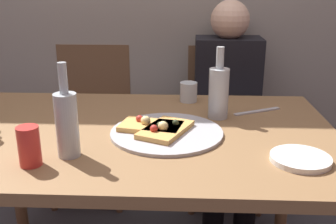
{
  "coord_description": "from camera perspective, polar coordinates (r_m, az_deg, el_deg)",
  "views": [
    {
      "loc": [
        0.18,
        -1.35,
        1.27
      ],
      "look_at": [
        0.11,
        0.06,
        0.79
      ],
      "focal_mm": 42.0,
      "sensor_mm": 36.0,
      "label": 1
    }
  ],
  "objects": [
    {
      "name": "water_bottle",
      "position": [
        1.56,
        7.36,
        2.97
      ],
      "size": [
        0.08,
        0.08,
        0.28
      ],
      "color": "#B2BCC1",
      "rests_on": "dining_table"
    },
    {
      "name": "chair_right",
      "position": [
        2.35,
        8.18,
        -0.23
      ],
      "size": [
        0.44,
        0.44,
        0.9
      ],
      "rotation": [
        0.0,
        0.0,
        3.14
      ],
      "color": "brown",
      "rests_on": "ground_plane"
    },
    {
      "name": "table_knife",
      "position": [
        1.69,
        12.8,
        0.1
      ],
      "size": [
        0.21,
        0.12,
        0.01
      ],
      "primitive_type": "cube",
      "rotation": [
        0.0,
        0.0,
        0.46
      ],
      "color": "#B7B7BC",
      "rests_on": "dining_table"
    },
    {
      "name": "tumbler_far",
      "position": [
        1.78,
        3.0,
        2.93
      ],
      "size": [
        0.08,
        0.08,
        0.09
      ],
      "primitive_type": "cylinder",
      "color": "silver",
      "rests_on": "dining_table"
    },
    {
      "name": "dining_table",
      "position": [
        1.49,
        -4.55,
        -5.36
      ],
      "size": [
        1.48,
        0.94,
        0.74
      ],
      "color": "olive",
      "rests_on": "ground_plane"
    },
    {
      "name": "pizza_tray",
      "position": [
        1.41,
        -0.19,
        -3.0
      ],
      "size": [
        0.4,
        0.4,
        0.01
      ],
      "primitive_type": "cylinder",
      "color": "#ADADB2",
      "rests_on": "dining_table"
    },
    {
      "name": "soda_can",
      "position": [
        1.23,
        -19.5,
        -4.7
      ],
      "size": [
        0.07,
        0.07,
        0.12
      ],
      "primitive_type": "cylinder",
      "color": "red",
      "rests_on": "dining_table"
    },
    {
      "name": "pizza_slice_extra",
      "position": [
        1.39,
        -0.41,
        -2.5
      ],
      "size": [
        0.21,
        0.25,
        0.05
      ],
      "color": "tan",
      "rests_on": "pizza_tray"
    },
    {
      "name": "guest_in_sweater",
      "position": [
        2.17,
        8.69,
        1.66
      ],
      "size": [
        0.36,
        0.56,
        1.17
      ],
      "rotation": [
        0.0,
        0.0,
        3.14
      ],
      "color": "black",
      "rests_on": "ground_plane"
    },
    {
      "name": "wine_bottle",
      "position": [
        1.25,
        -14.47,
        -1.49
      ],
      "size": [
        0.07,
        0.07,
        0.3
      ],
      "color": "#B2BCC1",
      "rests_on": "dining_table"
    },
    {
      "name": "plate_stack",
      "position": [
        1.27,
        18.66,
        -6.44
      ],
      "size": [
        0.18,
        0.18,
        0.02
      ],
      "primitive_type": "cylinder",
      "color": "white",
      "rests_on": "dining_table"
    },
    {
      "name": "chair_left",
      "position": [
        2.41,
        -10.95,
        0.06
      ],
      "size": [
        0.44,
        0.44,
        0.9
      ],
      "rotation": [
        0.0,
        0.0,
        3.14
      ],
      "color": "brown",
      "rests_on": "ground_plane"
    },
    {
      "name": "pizza_slice_last",
      "position": [
        1.43,
        -2.59,
        -1.98
      ],
      "size": [
        0.24,
        0.17,
        0.05
      ],
      "color": "tan",
      "rests_on": "pizza_tray"
    }
  ]
}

